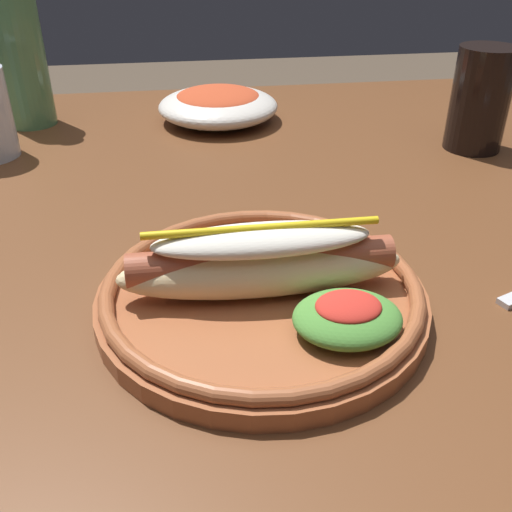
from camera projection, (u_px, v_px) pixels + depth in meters
The scene contains 5 objects.
dining_table at pixel (236, 302), 0.62m from camera, with size 1.31×1.02×0.74m.
hot_dog_plate at pixel (266, 287), 0.45m from camera, with size 0.26×0.26×0.08m.
soda_cup at pixel (480, 99), 0.73m from camera, with size 0.07×0.07×0.13m, color black.
glass_bottle at pixel (19, 55), 0.79m from camera, with size 0.07×0.07×0.24m.
side_bowl at pixel (218, 105), 0.84m from camera, with size 0.17×0.17×0.05m.
Camera 1 is at (-0.05, -0.50, 1.01)m, focal length 40.76 mm.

